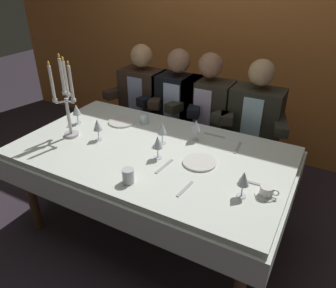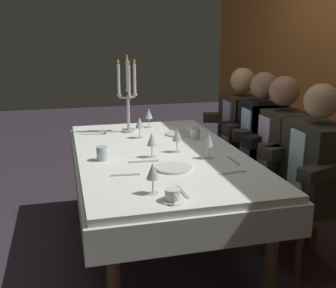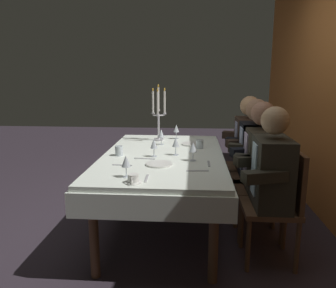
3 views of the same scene
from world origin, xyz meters
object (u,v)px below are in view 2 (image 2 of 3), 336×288
(dinner_plate_0, at_px, (180,134))
(seated_diner_1, at_px, (262,136))
(wine_glass_2, at_px, (177,136))
(wine_glass_5, at_px, (153,172))
(wine_glass_0, at_px, (209,141))
(wine_glass_4, at_px, (152,140))
(seated_diner_3, at_px, (316,165))
(water_tumbler_0, at_px, (195,134))
(wine_glass_3, at_px, (140,123))
(seated_diner_2, at_px, (281,146))
(candelabra, at_px, (128,98))
(dining_table, at_px, (159,168))
(dinner_plate_1, at_px, (173,168))
(wine_glass_1, at_px, (149,114))
(water_tumbler_1, at_px, (102,153))
(seated_diner_0, at_px, (241,126))
(coffee_cup_0, at_px, (173,196))

(dinner_plate_0, bearing_deg, seated_diner_1, 71.59)
(wine_glass_2, distance_m, wine_glass_5, 0.76)
(dinner_plate_0, distance_m, wine_glass_0, 0.67)
(wine_glass_4, height_order, seated_diner_3, seated_diner_3)
(water_tumbler_0, bearing_deg, wine_glass_3, -110.04)
(dinner_plate_0, height_order, seated_diner_2, seated_diner_2)
(seated_diner_3, bearing_deg, candelabra, -138.88)
(dining_table, bearing_deg, seated_diner_2, 85.84)
(dinner_plate_0, xyz_separation_m, seated_diner_2, (0.50, 0.61, -0.01))
(dinner_plate_1, xyz_separation_m, water_tumbler_0, (-0.64, 0.35, 0.04))
(candelabra, distance_m, wine_glass_1, 0.27)
(water_tumbler_0, xyz_separation_m, seated_diner_1, (0.03, 0.54, -0.05))
(dinner_plate_1, xyz_separation_m, water_tumbler_1, (-0.29, -0.39, 0.04))
(wine_glass_0, relative_size, wine_glass_2, 1.00)
(wine_glass_1, xyz_separation_m, wine_glass_2, (0.77, 0.03, -0.00))
(dinner_plate_1, distance_m, wine_glass_5, 0.41)
(candelabra, height_order, seated_diner_0, candelabra)
(water_tumbler_1, relative_size, seated_diner_0, 0.07)
(wine_glass_2, height_order, wine_glass_5, same)
(candelabra, xyz_separation_m, seated_diner_1, (0.40, 0.99, -0.28))
(wine_glass_5, relative_size, seated_diner_3, 0.13)
(wine_glass_4, xyz_separation_m, seated_diner_3, (0.40, 0.96, -0.12))
(dinner_plate_0, xyz_separation_m, coffee_cup_0, (1.28, -0.40, 0.02))
(dinner_plate_1, relative_size, wine_glass_3, 1.35)
(dining_table, bearing_deg, seated_diner_1, 104.91)
(wine_glass_0, xyz_separation_m, wine_glass_3, (-0.63, -0.33, -0.00))
(dining_table, height_order, candelabra, candelabra)
(seated_diner_0, bearing_deg, seated_diner_1, 0.00)
(candelabra, relative_size, wine_glass_3, 3.78)
(water_tumbler_0, relative_size, seated_diner_0, 0.07)
(wine_glass_1, xyz_separation_m, wine_glass_4, (0.85, -0.16, 0.00))
(seated_diner_0, bearing_deg, dinner_plate_1, -41.65)
(seated_diner_0, xyz_separation_m, seated_diner_3, (1.13, 0.00, 0.00))
(dinner_plate_0, distance_m, wine_glass_3, 0.35)
(wine_glass_4, bearing_deg, candelabra, -177.35)
(wine_glass_3, bearing_deg, water_tumbler_1, -34.02)
(wine_glass_0, distance_m, seated_diner_3, 0.68)
(dinner_plate_0, height_order, water_tumbler_0, water_tumbler_0)
(candelabra, relative_size, seated_diner_0, 0.50)
(seated_diner_2, bearing_deg, wine_glass_2, -92.90)
(wine_glass_2, distance_m, water_tumbler_1, 0.52)
(seated_diner_0, bearing_deg, water_tumbler_1, -60.89)
(wine_glass_1, xyz_separation_m, water_tumbler_0, (0.48, 0.26, -0.07))
(candelabra, bearing_deg, seated_diner_0, 89.33)
(dining_table, distance_m, dinner_plate_1, 0.39)
(wine_glass_4, distance_m, water_tumbler_0, 0.56)
(wine_glass_1, bearing_deg, wine_glass_2, 2.55)
(water_tumbler_1, distance_m, seated_diner_0, 1.47)
(dining_table, relative_size, water_tumbler_0, 22.66)
(candelabra, relative_size, dinner_plate_0, 2.71)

